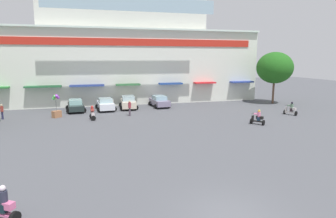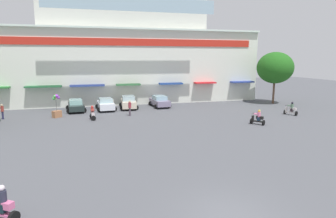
% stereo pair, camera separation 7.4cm
% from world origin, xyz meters
% --- Properties ---
extents(ground_plane, '(128.00, 128.00, 0.00)m').
position_xyz_m(ground_plane, '(0.00, 13.00, 0.00)').
color(ground_plane, '#4F5056').
extents(colonial_building, '(39.07, 15.84, 20.87)m').
position_xyz_m(colonial_building, '(-0.00, 35.77, 8.89)').
color(colonial_building, silver).
rests_on(colonial_building, ground).
extents(plaza_tree_1, '(4.99, 5.11, 7.30)m').
position_xyz_m(plaza_tree_1, '(20.02, 25.99, 5.09)').
color(plaza_tree_1, brown).
rests_on(plaza_tree_1, ground).
extents(parked_car_0, '(2.56, 4.48, 1.45)m').
position_xyz_m(parked_car_0, '(-7.07, 26.89, 0.73)').
color(parked_car_0, '#212C2B').
rests_on(parked_car_0, ground).
extents(parked_car_1, '(2.55, 4.32, 1.50)m').
position_xyz_m(parked_car_1, '(-3.49, 26.76, 0.76)').
color(parked_car_1, silver).
rests_on(parked_car_1, ground).
extents(parked_car_2, '(2.54, 4.31, 1.63)m').
position_xyz_m(parked_car_2, '(-0.58, 27.19, 0.81)').
color(parked_car_2, beige).
rests_on(parked_car_2, ground).
extents(parked_car_3, '(2.55, 4.42, 1.49)m').
position_xyz_m(parked_car_3, '(3.63, 27.48, 0.75)').
color(parked_car_3, gray).
rests_on(parked_car_3, ground).
extents(scooter_rider_1, '(0.66, 1.44, 1.48)m').
position_xyz_m(scooter_rider_1, '(-5.17, 21.33, 0.61)').
color(scooter_rider_1, black).
rests_on(scooter_rider_1, ground).
extents(scooter_rider_2, '(1.15, 1.52, 1.53)m').
position_xyz_m(scooter_rider_2, '(16.80, 17.95, 0.64)').
color(scooter_rider_2, black).
rests_on(scooter_rider_2, ground).
extents(scooter_rider_3, '(1.44, 1.20, 1.55)m').
position_xyz_m(scooter_rider_3, '(-8.95, 2.01, 0.65)').
color(scooter_rider_3, black).
rests_on(scooter_rider_3, ground).
extents(scooter_rider_4, '(1.24, 1.39, 1.49)m').
position_xyz_m(scooter_rider_4, '(10.43, 14.62, 0.62)').
color(scooter_rider_4, black).
rests_on(scooter_rider_4, ground).
extents(pedestrian_0, '(0.36, 0.36, 1.64)m').
position_xyz_m(pedestrian_0, '(-14.42, 23.95, 0.95)').
color(pedestrian_0, '#272647').
rests_on(pedestrian_0, ground).
extents(pedestrian_2, '(0.43, 0.43, 1.74)m').
position_xyz_m(pedestrian_2, '(-1.07, 22.29, 1.00)').
color(pedestrian_2, '#4D414D').
rests_on(pedestrian_2, ground).
extents(balloon_vendor_cart, '(1.08, 1.04, 2.58)m').
position_xyz_m(balloon_vendor_cart, '(-8.94, 23.45, 1.14)').
color(balloon_vendor_cart, '#A06945').
rests_on(balloon_vendor_cart, ground).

